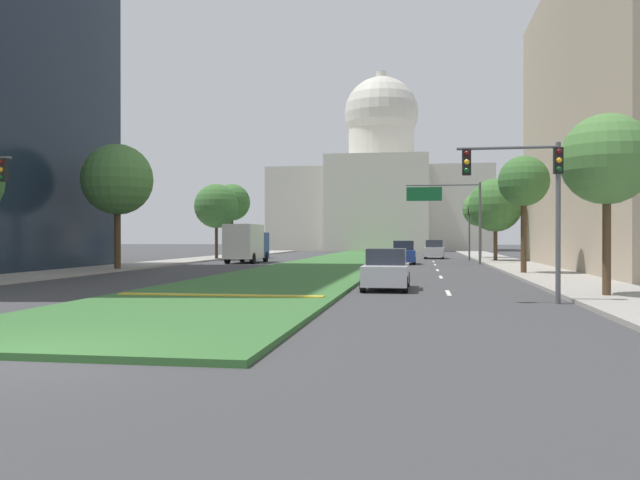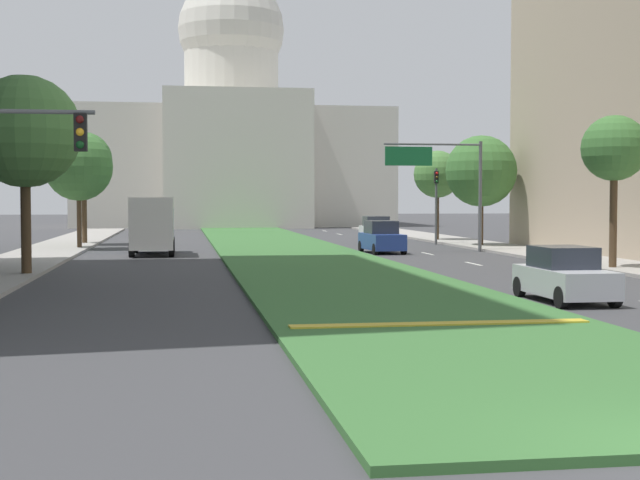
# 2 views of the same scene
# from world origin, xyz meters

# --- Properties ---
(ground_plane) EXTENTS (260.00, 260.00, 0.00)m
(ground_plane) POSITION_xyz_m (0.00, 49.58, 0.00)
(ground_plane) COLOR #3D3D3F
(grass_median) EXTENTS (8.05, 89.24, 0.14)m
(grass_median) POSITION_xyz_m (0.00, 44.62, 0.07)
(grass_median) COLOR #386B33
(grass_median) RESTS_ON ground_plane
(median_curb_nose) EXTENTS (7.24, 0.50, 0.04)m
(median_curb_nose) POSITION_xyz_m (0.00, 11.01, 0.16)
(median_curb_nose) COLOR gold
(median_curb_nose) RESTS_ON grass_median
(lane_dashes_right) EXTENTS (0.16, 65.65, 0.01)m
(lane_dashes_right) POSITION_xyz_m (7.85, 44.03, 0.00)
(lane_dashes_right) COLOR silver
(lane_dashes_right) RESTS_ON ground_plane
(sidewalk_left) EXTENTS (4.00, 89.24, 0.15)m
(sidewalk_left) POSITION_xyz_m (-13.67, 39.66, 0.07)
(sidewalk_left) COLOR #9E9991
(sidewalk_left) RESTS_ON ground_plane
(sidewalk_right) EXTENTS (4.00, 89.24, 0.15)m
(sidewalk_right) POSITION_xyz_m (13.67, 39.66, 0.07)
(sidewalk_right) COLOR #9E9991
(sidewalk_right) RESTS_ON ground_plane
(capitol_building) EXTENTS (35.66, 24.26, 30.25)m
(capitol_building) POSITION_xyz_m (0.00, 98.33, 9.84)
(capitol_building) COLOR beige
(capitol_building) RESTS_ON ground_plane
(traffic_light_near_right) EXTENTS (3.34, 0.35, 5.20)m
(traffic_light_near_right) POSITION_xyz_m (10.32, 11.43, 3.80)
(traffic_light_near_right) COLOR #515456
(traffic_light_near_right) RESTS_ON ground_plane
(traffic_light_far_right) EXTENTS (0.28, 0.35, 5.20)m
(traffic_light_far_right) POSITION_xyz_m (11.17, 50.51, 3.31)
(traffic_light_far_right) COLOR #515456
(traffic_light_far_right) RESTS_ON ground_plane
(overhead_guide_sign) EXTENTS (5.90, 0.20, 6.50)m
(overhead_guide_sign) POSITION_xyz_m (9.14, 41.84, 4.66)
(overhead_guide_sign) COLOR #515456
(overhead_guide_sign) RESTS_ON ground_plane
(street_tree_right_near) EXTENTS (3.13, 3.13, 6.39)m
(street_tree_right_near) POSITION_xyz_m (13.12, 13.22, 4.80)
(street_tree_right_near) COLOR #4C3823
(street_tree_right_near) RESTS_ON ground_plane
(street_tree_left_mid) EXTENTS (4.48, 4.48, 8.04)m
(street_tree_left_mid) POSITION_xyz_m (-12.19, 27.92, 5.77)
(street_tree_left_mid) COLOR #4C3823
(street_tree_left_mid) RESTS_ON ground_plane
(street_tree_right_mid) EXTENTS (2.85, 2.85, 6.75)m
(street_tree_right_mid) POSITION_xyz_m (12.52, 27.43, 5.26)
(street_tree_right_mid) COLOR #4C3823
(street_tree_right_mid) RESTS_ON ground_plane
(street_tree_left_far) EXTENTS (4.16, 4.16, 7.17)m
(street_tree_left_far) POSITION_xyz_m (-12.25, 47.87, 5.07)
(street_tree_left_far) COLOR #4C3823
(street_tree_left_far) RESTS_ON ground_plane
(street_tree_right_far) EXTENTS (4.60, 4.60, 7.22)m
(street_tree_right_far) POSITION_xyz_m (13.11, 46.87, 4.91)
(street_tree_right_far) COLOR #4C3823
(street_tree_right_far) RESTS_ON ground_plane
(street_tree_left_distant) EXTENTS (3.80, 3.80, 7.65)m
(street_tree_left_distant) POSITION_xyz_m (-12.53, 53.67, 5.71)
(street_tree_left_distant) COLOR #4C3823
(street_tree_left_distant) RESTS_ON ground_plane
(street_tree_right_distant) EXTENTS (3.46, 3.46, 6.66)m
(street_tree_right_distant) POSITION_xyz_m (12.53, 54.98, 4.91)
(street_tree_right_distant) COLOR #4C3823
(street_tree_right_distant) RESTS_ON ground_plane
(sedan_lead_stopped) EXTENTS (1.83, 4.14, 1.68)m
(sedan_lead_stopped) POSITION_xyz_m (5.40, 16.30, 0.79)
(sedan_lead_stopped) COLOR #BCBCC1
(sedan_lead_stopped) RESTS_ON ground_plane
(sedan_midblock) EXTENTS (2.02, 4.30, 1.86)m
(sedan_midblock) POSITION_xyz_m (5.37, 41.54, 0.86)
(sedan_midblock) COLOR navy
(sedan_midblock) RESTS_ON ground_plane
(sedan_distant) EXTENTS (2.07, 4.67, 1.86)m
(sedan_distant) POSITION_xyz_m (8.07, 55.50, 0.86)
(sedan_distant) COLOR silver
(sedan_distant) RESTS_ON ground_plane
(box_truck_delivery) EXTENTS (2.40, 6.40, 3.20)m
(box_truck_delivery) POSITION_xyz_m (-7.63, 41.77, 1.68)
(box_truck_delivery) COLOR navy
(box_truck_delivery) RESTS_ON ground_plane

